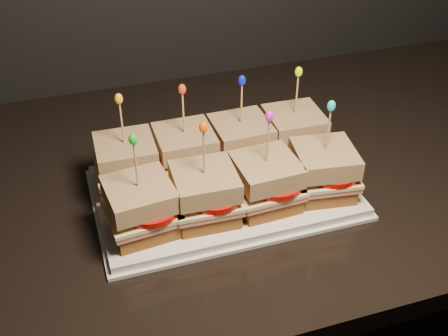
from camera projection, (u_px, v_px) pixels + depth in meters
name	position (u px, v px, depth m)	size (l,w,h in m)	color
cabinet	(309.00, 321.00, 1.30)	(2.62, 0.67, 0.90)	black
granite_slab	(332.00, 155.00, 1.02)	(2.66, 0.71, 0.04)	black
platter	(224.00, 191.00, 0.89)	(0.40, 0.24, 0.02)	white
platter_rim	(224.00, 194.00, 0.89)	(0.41, 0.26, 0.01)	white
sandwich_0_bread_bot	(129.00, 177.00, 0.89)	(0.09, 0.09, 0.02)	#573614
sandwich_0_ham	(128.00, 169.00, 0.88)	(0.10, 0.09, 0.01)	#C46053
sandwich_0_cheese	(127.00, 165.00, 0.87)	(0.10, 0.09, 0.01)	#F8E198
sandwich_0_tomato	(135.00, 162.00, 0.87)	(0.09, 0.09, 0.01)	#AE0D07
sandwich_0_bread_top	(125.00, 151.00, 0.86)	(0.09, 0.09, 0.03)	#5D320C
sandwich_0_pick	(122.00, 125.00, 0.83)	(0.00, 0.00, 0.09)	tan
sandwich_0_frill	(119.00, 99.00, 0.80)	(0.01, 0.01, 0.02)	#F2A310
sandwich_1_bread_bot	(186.00, 166.00, 0.91)	(0.09, 0.09, 0.02)	#573614
sandwich_1_ham	(186.00, 158.00, 0.90)	(0.10, 0.09, 0.01)	#C46053
sandwich_1_cheese	(185.00, 155.00, 0.90)	(0.10, 0.09, 0.01)	#F8E198
sandwich_1_tomato	(193.00, 151.00, 0.89)	(0.09, 0.09, 0.01)	#AE0D07
sandwich_1_bread_top	(185.00, 140.00, 0.88)	(0.09, 0.09, 0.03)	#5D320C
sandwich_1_pick	(183.00, 116.00, 0.85)	(0.00, 0.00, 0.09)	tan
sandwich_1_frill	(182.00, 89.00, 0.83)	(0.01, 0.01, 0.02)	red
sandwich_2_bread_bot	(240.00, 156.00, 0.93)	(0.09, 0.09, 0.02)	#573614
sandwich_2_ham	(241.00, 148.00, 0.92)	(0.10, 0.09, 0.01)	#C46053
sandwich_2_cheese	(241.00, 145.00, 0.92)	(0.10, 0.09, 0.01)	#F8E198
sandwich_2_tomato	(249.00, 141.00, 0.91)	(0.09, 0.09, 0.01)	#AE0D07
sandwich_2_bread_top	(241.00, 131.00, 0.90)	(0.09, 0.09, 0.03)	#5D320C
sandwich_2_pick	(241.00, 106.00, 0.88)	(0.00, 0.00, 0.09)	tan
sandwich_2_frill	(242.00, 80.00, 0.85)	(0.01, 0.01, 0.02)	#0715DB
sandwich_3_bread_bot	(292.00, 147.00, 0.96)	(0.09, 0.09, 0.02)	#573614
sandwich_3_ham	(293.00, 139.00, 0.95)	(0.10, 0.09, 0.01)	#C46053
sandwich_3_cheese	(293.00, 135.00, 0.94)	(0.10, 0.09, 0.01)	#F8E198
sandwich_3_tomato	(302.00, 132.00, 0.94)	(0.09, 0.09, 0.01)	#AE0D07
sandwich_3_bread_top	(294.00, 121.00, 0.93)	(0.09, 0.09, 0.03)	#5D320C
sandwich_3_pick	(297.00, 97.00, 0.90)	(0.00, 0.00, 0.09)	tan
sandwich_3_frill	(299.00, 72.00, 0.87)	(0.01, 0.01, 0.02)	#ECFB0C
sandwich_4_bread_bot	(142.00, 222.00, 0.80)	(0.09, 0.09, 0.02)	#573614
sandwich_4_ham	(141.00, 213.00, 0.79)	(0.10, 0.09, 0.01)	#C46053
sandwich_4_cheese	(141.00, 209.00, 0.79)	(0.10, 0.09, 0.01)	#F8E198
sandwich_4_tomato	(150.00, 206.00, 0.78)	(0.09, 0.09, 0.01)	#AE0D07
sandwich_4_bread_top	(139.00, 194.00, 0.77)	(0.09, 0.09, 0.03)	#5D320C
sandwich_4_pick	(136.00, 168.00, 0.74)	(0.00, 0.00, 0.09)	tan
sandwich_4_frill	(133.00, 139.00, 0.72)	(0.01, 0.01, 0.02)	green
sandwich_5_bread_bot	(205.00, 209.00, 0.82)	(0.09, 0.09, 0.02)	#573614
sandwich_5_ham	(205.00, 200.00, 0.81)	(0.10, 0.09, 0.01)	#C46053
sandwich_5_cheese	(205.00, 197.00, 0.81)	(0.10, 0.09, 0.01)	#F8E198
sandwich_5_tomato	(214.00, 193.00, 0.80)	(0.09, 0.09, 0.01)	#AE0D07
sandwich_5_bread_top	(205.00, 182.00, 0.79)	(0.09, 0.09, 0.03)	#5D320C
sandwich_5_pick	(204.00, 155.00, 0.77)	(0.00, 0.00, 0.09)	tan
sandwich_5_frill	(203.00, 127.00, 0.74)	(0.01, 0.01, 0.02)	#F15307
sandwich_6_bread_bot	(265.00, 196.00, 0.85)	(0.09, 0.09, 0.02)	#573614
sandwich_6_ham	(265.00, 188.00, 0.84)	(0.10, 0.09, 0.01)	#C46053
sandwich_6_cheese	(266.00, 184.00, 0.83)	(0.10, 0.09, 0.01)	#F8E198
sandwich_6_tomato	(275.00, 181.00, 0.83)	(0.09, 0.09, 0.01)	#AE0D07
sandwich_6_bread_top	(266.00, 170.00, 0.82)	(0.09, 0.09, 0.03)	#5D320C
sandwich_6_pick	(268.00, 144.00, 0.79)	(0.00, 0.00, 0.09)	tan
sandwich_6_frill	(269.00, 116.00, 0.76)	(0.01, 0.01, 0.02)	#C222C7
sandwich_7_bread_bot	(321.00, 185.00, 0.87)	(0.09, 0.09, 0.02)	#573614
sandwich_7_ham	(322.00, 177.00, 0.86)	(0.10, 0.09, 0.01)	#C46053
sandwich_7_cheese	(323.00, 173.00, 0.86)	(0.10, 0.09, 0.01)	#F8E198
sandwich_7_tomato	(332.00, 170.00, 0.85)	(0.09, 0.09, 0.01)	#AE0D07
sandwich_7_bread_top	(325.00, 158.00, 0.84)	(0.09, 0.09, 0.03)	#5D320C
sandwich_7_pick	(328.00, 133.00, 0.81)	(0.00, 0.00, 0.09)	tan
sandwich_7_frill	(331.00, 106.00, 0.79)	(0.01, 0.01, 0.02)	#16BEBF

